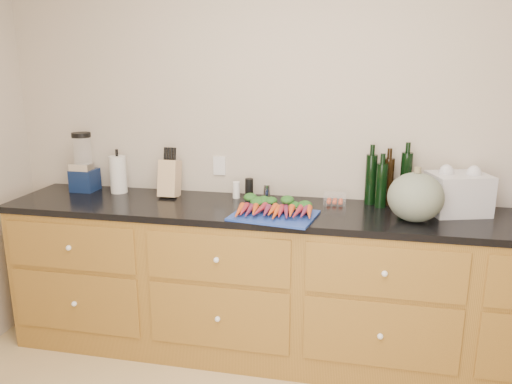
% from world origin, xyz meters
% --- Properties ---
extents(wall_back, '(4.10, 0.05, 2.60)m').
position_xyz_m(wall_back, '(0.00, 1.62, 1.30)').
color(wall_back, '#C1B3A0').
rests_on(wall_back, ground).
extents(cabinets, '(3.60, 0.64, 0.90)m').
position_xyz_m(cabinets, '(0.00, 1.30, 0.45)').
color(cabinets, brown).
rests_on(cabinets, ground).
extents(countertop, '(3.64, 0.62, 0.04)m').
position_xyz_m(countertop, '(0.00, 1.30, 0.92)').
color(countertop, black).
rests_on(countertop, cabinets).
extents(cutting_board, '(0.50, 0.41, 0.01)m').
position_xyz_m(cutting_board, '(-0.16, 1.14, 0.95)').
color(cutting_board, navy).
rests_on(cutting_board, countertop).
extents(carrots, '(0.43, 0.29, 0.06)m').
position_xyz_m(carrots, '(-0.16, 1.17, 0.97)').
color(carrots, '#D24A18').
rests_on(carrots, cutting_board).
extents(squash, '(0.30, 0.30, 0.27)m').
position_xyz_m(squash, '(0.60, 1.22, 1.07)').
color(squash, '#556151').
rests_on(squash, countertop).
extents(blender_appliance, '(0.15, 0.15, 0.39)m').
position_xyz_m(blender_appliance, '(-1.50, 1.46, 1.11)').
color(blender_appliance, '#0E1D44').
rests_on(blender_appliance, countertop).
extents(paper_towel, '(0.11, 0.11, 0.24)m').
position_xyz_m(paper_towel, '(-1.25, 1.46, 1.06)').
color(paper_towel, silver).
rests_on(paper_towel, countertop).
extents(knife_block, '(0.12, 0.12, 0.23)m').
position_xyz_m(knife_block, '(-0.89, 1.44, 1.06)').
color(knife_block, tan).
rests_on(knife_block, countertop).
extents(grinder_salt, '(0.05, 0.05, 0.11)m').
position_xyz_m(grinder_salt, '(-0.46, 1.48, 0.99)').
color(grinder_salt, white).
rests_on(grinder_salt, countertop).
extents(grinder_pepper, '(0.05, 0.05, 0.13)m').
position_xyz_m(grinder_pepper, '(-0.38, 1.48, 1.01)').
color(grinder_pepper, black).
rests_on(grinder_pepper, countertop).
extents(canister_chrome, '(0.04, 0.04, 0.10)m').
position_xyz_m(canister_chrome, '(-0.26, 1.48, 0.99)').
color(canister_chrome, white).
rests_on(canister_chrome, countertop).
extents(tomato_box, '(0.13, 0.11, 0.06)m').
position_xyz_m(tomato_box, '(0.16, 1.47, 0.97)').
color(tomato_box, white).
rests_on(tomato_box, countertop).
extents(bottles, '(0.27, 0.14, 0.32)m').
position_xyz_m(bottles, '(0.46, 1.51, 1.09)').
color(bottles, black).
rests_on(bottles, countertop).
extents(grocery_bag, '(0.37, 0.33, 0.23)m').
position_xyz_m(grocery_bag, '(0.85, 1.42, 1.05)').
color(grocery_bag, silver).
rests_on(grocery_bag, countertop).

